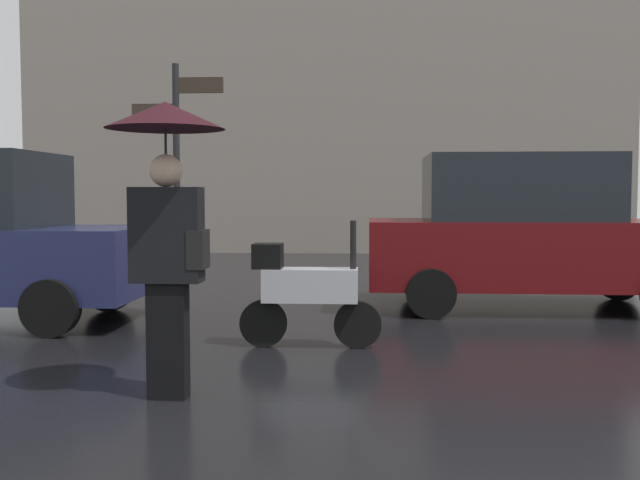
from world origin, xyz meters
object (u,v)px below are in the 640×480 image
Objects in this scene: parked_car_right at (528,233)px; pedestrian_with_umbrella at (167,189)px; parked_scooter at (306,291)px; street_signpost at (177,166)px.

pedestrian_with_umbrella is at bearing 35.49° from parked_car_right.
parked_scooter is 2.52m from street_signpost.
parked_scooter is at bearing -41.44° from street_signpost.
street_signpost is (-1.64, 1.45, 1.27)m from parked_scooter.
parked_scooter is 0.46× the size of street_signpost.
pedestrian_with_umbrella is 3.36m from street_signpost.
parked_car_right is 1.42× the size of street_signpost.
parked_car_right is (2.67, 2.62, 0.44)m from parked_scooter.
pedestrian_with_umbrella is at bearing -132.34° from parked_scooter.
street_signpost reaches higher than pedestrian_with_umbrella.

